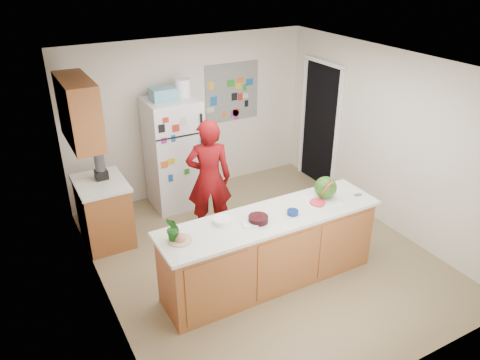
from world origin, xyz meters
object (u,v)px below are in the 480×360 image
refrigerator (174,154)px  person (209,179)px  cherry_bowl (258,219)px  watermelon (326,188)px

refrigerator → person: (0.11, -1.02, -0.01)m
refrigerator → cherry_bowl: size_ratio=7.61×
refrigerator → cherry_bowl: bearing=-88.7°
watermelon → refrigerator: bearing=114.0°
person → cherry_bowl: person is taller
person → refrigerator: bearing=-63.8°
refrigerator → watermelon: 2.57m
person → cherry_bowl: (-0.05, -1.39, 0.11)m
person → watermelon: bearing=145.6°
person → watermelon: size_ratio=6.20×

